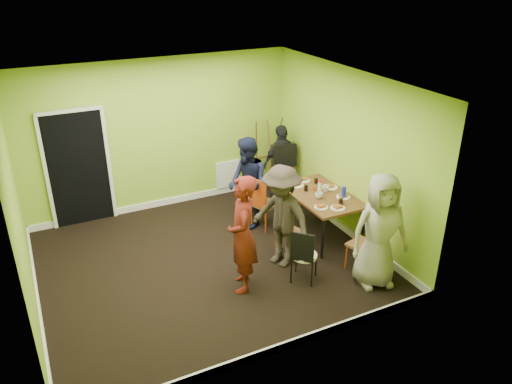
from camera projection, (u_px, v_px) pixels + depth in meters
ground at (208, 261)px, 7.84m from camera, size 5.00×5.00×0.00m
room_walls at (203, 205)px, 7.45m from camera, size 5.04×4.54×2.82m
dining_table at (321, 197)px, 8.36m from camera, size 0.90×1.50×0.75m
chair_left_far at (262, 201)px, 8.58m from camera, size 0.51×0.51×0.96m
chair_left_near at (287, 229)px, 7.79m from camera, size 0.46×0.46×0.87m
chair_back_end at (285, 162)px, 9.50m from camera, size 0.53×0.61×1.14m
chair_front_end at (367, 242)px, 7.38m from camera, size 0.47×0.47×0.92m
chair_bentwood at (304, 254)px, 7.16m from camera, size 0.48×0.48×0.87m
easel at (267, 155)px, 9.99m from camera, size 0.61×0.57×1.52m
plate_near_left at (297, 185)px, 8.64m from camera, size 0.23×0.23×0.01m
plate_near_right at (321, 207)px, 7.88m from camera, size 0.22×0.22×0.01m
plate_far_back at (304, 180)px, 8.84m from camera, size 0.23×0.23×0.01m
plate_far_front at (338, 208)px, 7.86m from camera, size 0.24×0.24×0.01m
plate_wall_back at (330, 187)px, 8.57m from camera, size 0.26×0.26×0.01m
plate_wall_front at (343, 197)px, 8.22m from camera, size 0.23×0.23×0.01m
thermos at (320, 188)px, 8.31m from camera, size 0.06×0.06×0.21m
blue_bottle at (344, 192)px, 8.16m from camera, size 0.07×0.07×0.20m
orange_bottle at (314, 189)px, 8.42m from camera, size 0.04×0.04×0.08m
glass_mid at (306, 188)px, 8.43m from camera, size 0.07×0.07×0.10m
glass_back at (316, 181)px, 8.72m from camera, size 0.07×0.07×0.09m
glass_front at (341, 202)px, 7.96m from camera, size 0.07×0.07×0.10m
cup_a at (319, 195)px, 8.17m from camera, size 0.13×0.13×0.10m
cup_b at (326, 189)px, 8.40m from camera, size 0.10×0.10×0.10m
person_standing at (243, 235)px, 6.88m from camera, size 0.62×0.74×1.73m
person_left_far at (248, 183)px, 8.60m from camera, size 0.66×0.82×1.61m
person_left_near at (281, 217)px, 7.47m from camera, size 0.94×1.20×1.63m
person_back_end at (282, 162)px, 9.67m from camera, size 0.91×0.48×1.49m
person_front_end at (380, 231)px, 6.98m from camera, size 0.94×0.72×1.72m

